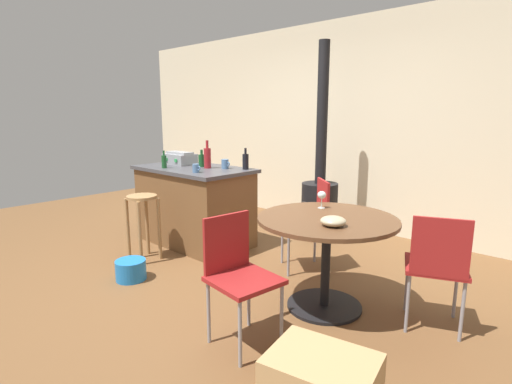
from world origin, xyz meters
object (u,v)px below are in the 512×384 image
(wood_stove, at_px, (320,193))
(wine_glass, at_px, (322,196))
(bottle_3, at_px, (202,160))
(cup_1, at_px, (225,164))
(kitchen_island, at_px, (195,205))
(folding_chair_near, at_px, (437,263))
(bottle_0, at_px, (164,161))
(serving_bowl, at_px, (333,221))
(wooden_stool, at_px, (143,215))
(folding_chair_left, at_px, (238,270))
(toolbox, at_px, (180,158))
(dining_table, at_px, (327,239))
(bottle_1, at_px, (207,157))
(cup_0, at_px, (196,168))
(folding_chair_far, at_px, (310,217))
(bottle_2, at_px, (246,161))
(plastic_bucket, at_px, (131,270))

(wood_stove, distance_m, wine_glass, 1.58)
(bottle_3, bearing_deg, cup_1, 11.15)
(kitchen_island, relative_size, folding_chair_near, 1.63)
(folding_chair_near, relative_size, bottle_0, 4.26)
(cup_1, bearing_deg, serving_bowl, -20.66)
(serving_bowl, bearing_deg, kitchen_island, 166.65)
(wooden_stool, relative_size, folding_chair_left, 0.80)
(toolbox, distance_m, cup_1, 0.70)
(dining_table, relative_size, bottle_1, 3.38)
(wooden_stool, relative_size, cup_0, 6.34)
(toolbox, relative_size, wine_glass, 2.65)
(kitchen_island, relative_size, wooden_stool, 2.02)
(bottle_0, height_order, cup_0, bottle_0)
(folding_chair_far, xyz_separation_m, folding_chair_left, (0.37, -1.36, -0.03))
(bottle_2, bearing_deg, bottle_1, -150.52)
(toolbox, relative_size, serving_bowl, 2.11)
(cup_0, bearing_deg, serving_bowl, -8.63)
(folding_chair_far, distance_m, wine_glass, 0.59)
(folding_chair_far, relative_size, wood_stove, 0.38)
(bottle_3, relative_size, serving_bowl, 1.10)
(folding_chair_far, distance_m, bottle_1, 1.39)
(kitchen_island, relative_size, plastic_bucket, 5.03)
(kitchen_island, distance_m, bottle_2, 0.83)
(dining_table, relative_size, folding_chair_near, 1.26)
(bottle_0, bearing_deg, folding_chair_near, 2.75)
(toolbox, height_order, bottle_1, bottle_1)
(folding_chair_near, relative_size, folding_chair_far, 0.96)
(kitchen_island, xyz_separation_m, folding_chair_far, (1.47, 0.24, 0.08))
(kitchen_island, xyz_separation_m, serving_bowl, (2.17, -0.51, 0.32))
(folding_chair_far, relative_size, plastic_bucket, 3.22)
(folding_chair_far, bearing_deg, cup_0, -157.16)
(folding_chair_left, relative_size, toolbox, 2.24)
(bottle_3, height_order, serving_bowl, bottle_3)
(folding_chair_left, relative_size, cup_1, 7.31)
(folding_chair_far, xyz_separation_m, toolbox, (-1.81, -0.17, 0.44))
(kitchen_island, relative_size, bottle_3, 6.97)
(cup_1, height_order, serving_bowl, cup_1)
(cup_1, bearing_deg, folding_chair_far, 3.40)
(wooden_stool, xyz_separation_m, folding_chair_left, (1.79, -0.41, 0.02))
(wood_stove, bearing_deg, bottle_0, -128.78)
(wood_stove, bearing_deg, wine_glass, -56.45)
(kitchen_island, bearing_deg, folding_chair_left, -31.53)
(dining_table, distance_m, folding_chair_near, 0.78)
(dining_table, distance_m, bottle_2, 1.64)
(toolbox, xyz_separation_m, plastic_bucket, (0.75, -1.16, -0.88))
(serving_bowl, height_order, plastic_bucket, serving_bowl)
(toolbox, relative_size, cup_0, 3.53)
(bottle_0, height_order, serving_bowl, bottle_0)
(wooden_stool, bearing_deg, bottle_2, 62.71)
(wine_glass, distance_m, serving_bowl, 0.53)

